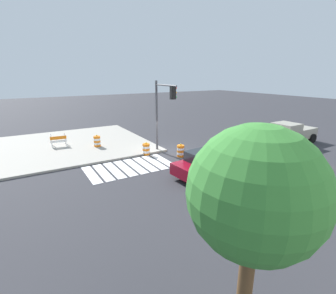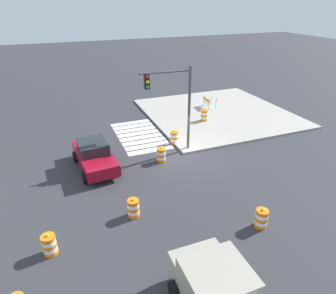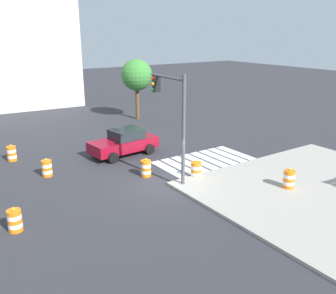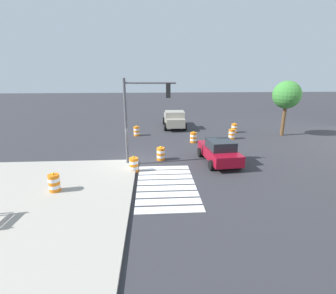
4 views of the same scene
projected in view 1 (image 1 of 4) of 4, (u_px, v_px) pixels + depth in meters
ground_plane at (167, 151)px, 20.43m from camera, size 120.00×120.00×0.00m
sidewalk_corner at (76, 144)px, 22.39m from camera, size 12.00×12.00×0.15m
crosswalk_stripes at (130, 167)px, 16.97m from camera, size 5.85×3.20×0.02m
sports_car at (206, 164)px, 15.31m from camera, size 4.44×2.41×1.63m
pickup_truck at (289, 133)px, 22.60m from camera, size 5.16×2.35×1.92m
traffic_barrel_near_corner at (230, 134)px, 24.34m from camera, size 0.56×0.56×1.02m
traffic_barrel_median_near at (308, 165)px, 16.16m from camera, size 0.56×0.56×1.02m
traffic_barrel_median_far at (146, 149)px, 19.48m from camera, size 0.56×0.56×1.02m
traffic_barrel_far_curb at (252, 152)px, 18.75m from camera, size 0.56×0.56×1.02m
traffic_barrel_lane_center at (181, 151)px, 19.06m from camera, size 0.56×0.56×1.02m
traffic_barrel_on_sidewalk at (97, 141)px, 21.23m from camera, size 0.56×0.56×1.02m
construction_barricade at (58, 139)px, 21.33m from camera, size 1.30×0.88×1.00m
traffic_light_pole at (163, 105)px, 18.55m from camera, size 0.48×3.29×5.50m
street_tree_streetside_mid at (255, 194)px, 4.83m from camera, size 2.72×2.72×5.27m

